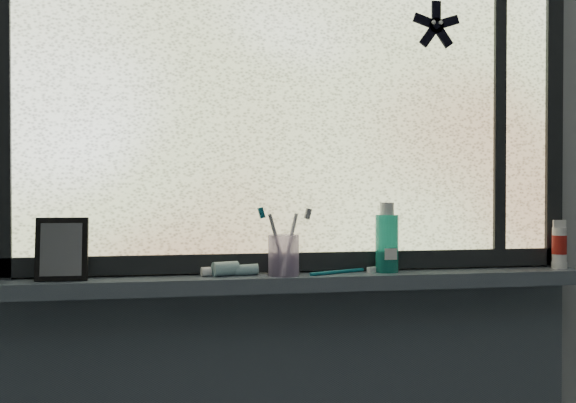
# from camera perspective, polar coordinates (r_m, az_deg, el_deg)

# --- Properties ---
(wall_back) EXTENTS (3.00, 0.01, 2.50)m
(wall_back) POSITION_cam_1_polar(r_m,az_deg,el_deg) (1.80, 0.81, 1.08)
(wall_back) COLOR #9EA3A8
(wall_back) RESTS_ON ground
(windowsill) EXTENTS (1.62, 0.14, 0.04)m
(windowsill) POSITION_cam_1_polar(r_m,az_deg,el_deg) (1.75, 1.30, -7.13)
(windowsill) COLOR #4A5663
(windowsill) RESTS_ON wall_back
(window_pane) EXTENTS (1.50, 0.01, 1.00)m
(window_pane) POSITION_cam_1_polar(r_m,az_deg,el_deg) (1.80, 0.96, 10.01)
(window_pane) COLOR silver
(window_pane) RESTS_ON wall_back
(frame_bottom) EXTENTS (1.60, 0.03, 0.05)m
(frame_bottom) POSITION_cam_1_polar(r_m,az_deg,el_deg) (1.79, 0.98, -5.34)
(frame_bottom) COLOR black
(frame_bottom) RESTS_ON windowsill
(frame_left) EXTENTS (0.05, 0.03, 1.10)m
(frame_left) POSITION_cam_1_polar(r_m,az_deg,el_deg) (1.81, -24.17, 9.89)
(frame_left) COLOR black
(frame_left) RESTS_ON wall_back
(frame_right) EXTENTS (0.05, 0.03, 1.10)m
(frame_right) POSITION_cam_1_polar(r_m,az_deg,el_deg) (2.10, 22.46, 8.66)
(frame_right) COLOR black
(frame_right) RESTS_ON wall_back
(frame_mullion) EXTENTS (0.03, 0.03, 1.00)m
(frame_mullion) POSITION_cam_1_polar(r_m,az_deg,el_deg) (2.01, 18.22, 9.04)
(frame_mullion) COLOR black
(frame_mullion) RESTS_ON wall_back
(starfish_sticker) EXTENTS (0.15, 0.02, 0.15)m
(starfish_sticker) POSITION_cam_1_polar(r_m,az_deg,el_deg) (1.95, 13.03, 14.99)
(starfish_sticker) COLOR black
(starfish_sticker) RESTS_ON window_pane
(vanity_mirror) EXTENTS (0.13, 0.07, 0.16)m
(vanity_mirror) POSITION_cam_1_polar(r_m,az_deg,el_deg) (1.71, -19.46, -4.02)
(vanity_mirror) COLOR black
(vanity_mirror) RESTS_ON windowsill
(toothpaste_tube) EXTENTS (0.22, 0.09, 0.04)m
(toothpaste_tube) POSITION_cam_1_polar(r_m,az_deg,el_deg) (1.72, -4.84, -5.96)
(toothpaste_tube) COLOR silver
(toothpaste_tube) RESTS_ON windowsill
(toothbrush_cup) EXTENTS (0.08, 0.08, 0.11)m
(toothbrush_cup) POSITION_cam_1_polar(r_m,az_deg,el_deg) (1.71, -0.40, -4.81)
(toothbrush_cup) COLOR #CAAFE7
(toothbrush_cup) RESTS_ON windowsill
(toothbrush_lying) EXTENTS (0.21, 0.11, 0.02)m
(toothbrush_lying) POSITION_cam_1_polar(r_m,az_deg,el_deg) (1.76, 4.41, -6.17)
(toothbrush_lying) COLOR #0C5D6F
(toothbrush_lying) RESTS_ON windowsill
(mouthwash_bottle) EXTENTS (0.08, 0.08, 0.16)m
(mouthwash_bottle) POSITION_cam_1_polar(r_m,az_deg,el_deg) (1.80, 8.78, -3.17)
(mouthwash_bottle) COLOR teal
(mouthwash_bottle) RESTS_ON windowsill
(cream_tube) EXTENTS (0.04, 0.04, 0.10)m
(cream_tube) POSITION_cam_1_polar(r_m,az_deg,el_deg) (2.03, 22.97, -3.38)
(cream_tube) COLOR silver
(cream_tube) RESTS_ON windowsill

